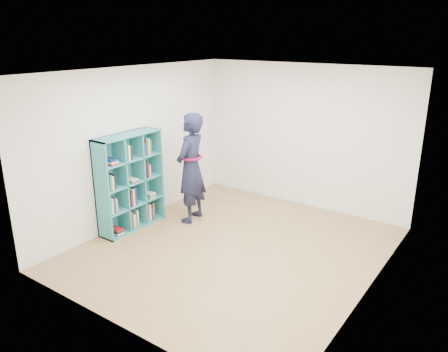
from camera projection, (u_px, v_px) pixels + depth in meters
The scene contains 9 objects.
floor at pixel (234, 248), 6.58m from camera, with size 4.50×4.50×0.00m, color olive.
ceiling at pixel (235, 72), 5.77m from camera, with size 4.50×4.50×0.00m, color white.
wall_left at pixel (135, 146), 7.27m from camera, with size 0.02×4.50×2.60m, color white.
wall_right at pixel (377, 194), 5.07m from camera, with size 0.02×4.50×2.60m, color white.
wall_back at pixel (304, 137), 7.92m from camera, with size 4.00×0.02×2.60m, color white.
wall_front at pixel (111, 218), 4.42m from camera, with size 4.00×0.02×2.60m, color white.
bookshelf at pixel (129, 183), 7.08m from camera, with size 0.35×1.19×1.58m.
person at pixel (191, 168), 7.31m from camera, with size 0.57×0.76×1.87m.
smartphone at pixel (185, 159), 7.41m from camera, with size 0.05×0.08×0.12m.
Camera 1 is at (3.28, -4.91, 3.08)m, focal length 35.00 mm.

